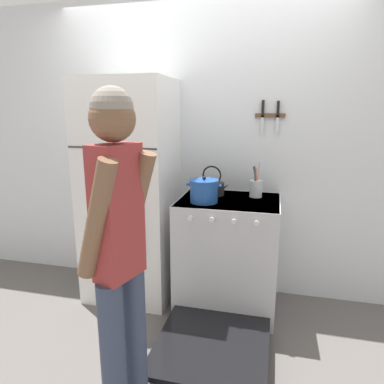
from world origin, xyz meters
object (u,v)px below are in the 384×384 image
(stove_range, at_px, (227,256))
(utensil_jar, at_px, (256,188))
(person, at_px, (119,249))
(refrigerator, at_px, (130,192))
(dutch_oven_pot, at_px, (204,191))
(tea_kettle, at_px, (212,186))

(stove_range, height_order, utensil_jar, utensil_jar)
(utensil_jar, relative_size, person, 0.16)
(refrigerator, xyz_separation_m, utensil_jar, (1.05, 0.12, 0.07))
(stove_range, bearing_deg, dutch_oven_pot, -153.65)
(person, bearing_deg, refrigerator, 37.84)
(dutch_oven_pot, bearing_deg, stove_range, 26.35)
(tea_kettle, bearing_deg, person, -98.04)
(stove_range, height_order, person, person)
(tea_kettle, height_order, person, person)
(stove_range, xyz_separation_m, person, (-0.36, -1.19, 0.52))
(stove_range, xyz_separation_m, tea_kettle, (-0.16, 0.17, 0.54))
(tea_kettle, relative_size, person, 0.15)
(dutch_oven_pot, height_order, tea_kettle, tea_kettle)
(refrigerator, distance_m, utensil_jar, 1.06)
(dutch_oven_pot, bearing_deg, utensil_jar, 34.84)
(utensil_jar, height_order, person, person)
(refrigerator, distance_m, tea_kettle, 0.70)
(stove_range, bearing_deg, tea_kettle, 134.54)
(tea_kettle, xyz_separation_m, person, (-0.19, -1.36, -0.02))
(utensil_jar, xyz_separation_m, person, (-0.55, -1.37, -0.03))
(dutch_oven_pot, bearing_deg, tea_kettle, 86.90)
(refrigerator, bearing_deg, dutch_oven_pot, -12.19)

